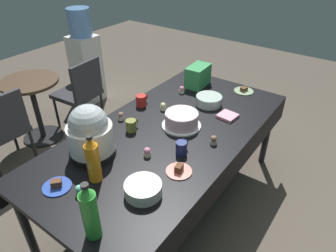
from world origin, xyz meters
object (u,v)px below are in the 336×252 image
cupcake_mint (182,90)px  coffee_mug_navy (182,148)px  cupcake_lemon (121,116)px  coffee_mug_red (141,100)px  soda_bottle_orange_juice (93,160)px  coffee_mug_olive (131,125)px  ceramic_snack_bowl (143,189)px  cupcake_rose (213,140)px  soda_carton (198,76)px  dessert_plate_coral (179,170)px  dessert_plate_sage (244,90)px  dessert_plate_cobalt (57,186)px  glass_salad_bowl (209,100)px  water_cooler (85,59)px  round_cafe_table (34,99)px  maroon_chair_left (1,127)px  maroon_chair_right (81,90)px  cupcake_vanilla (147,152)px  cupcake_berry (80,190)px  cupcake_cocoa (163,107)px  frosted_layer_cake (182,120)px  soda_bottle_lime_soda (90,212)px  slow_cooker (90,133)px

cupcake_mint → coffee_mug_navy: (-0.76, -0.51, 0.02)m
cupcake_lemon → coffee_mug_red: bearing=3.6°
soda_bottle_orange_juice → coffee_mug_olive: soda_bottle_orange_juice is taller
ceramic_snack_bowl → cupcake_lemon: bearing=51.8°
cupcake_rose → ceramic_snack_bowl: bearing=172.1°
cupcake_lemon → soda_carton: size_ratio=0.26×
dessert_plate_coral → coffee_mug_red: (0.52, 0.75, 0.04)m
dessert_plate_sage → dessert_plate_cobalt: dessert_plate_cobalt is taller
glass_salad_bowl → cupcake_rose: glass_salad_bowl is taller
coffee_mug_navy → coffee_mug_red: (0.36, 0.66, 0.00)m
coffee_mug_navy → water_cooler: bearing=64.3°
dessert_plate_sage → soda_carton: bearing=108.4°
round_cafe_table → soda_bottle_orange_juice: bearing=-110.5°
ceramic_snack_bowl → maroon_chair_left: size_ratio=0.26×
dessert_plate_coral → cupcake_rose: size_ratio=2.51×
dessert_plate_sage → maroon_chair_left: 2.31m
dessert_plate_coral → dessert_plate_sage: size_ratio=0.93×
maroon_chair_right → maroon_chair_left: bearing=-180.0°
maroon_chair_right → cupcake_mint: bearing=-81.3°
cupcake_vanilla → maroon_chair_right: bearing=65.4°
dessert_plate_cobalt → water_cooler: bearing=45.5°
cupcake_berry → maroon_chair_left: bearing=79.5°
cupcake_cocoa → frosted_layer_cake: bearing=-113.9°
dessert_plate_sage → coffee_mug_olive: 1.20m
soda_bottle_orange_juice → coffee_mug_navy: (0.52, -0.29, -0.10)m
soda_carton → ceramic_snack_bowl: bearing=-164.3°
soda_bottle_lime_soda → coffee_mug_navy: soda_bottle_lime_soda is taller
soda_carton → maroon_chair_right: bearing=104.5°
cupcake_rose → soda_bottle_orange_juice: soda_bottle_orange_juice is taller
cupcake_lemon → soda_bottle_orange_juice: size_ratio=0.21×
coffee_mug_navy → soda_carton: 1.10m
slow_cooker → glass_salad_bowl: (1.08, -0.30, -0.13)m
frosted_layer_cake → dessert_plate_coral: 0.54m
cupcake_cocoa → soda_bottle_orange_juice: soda_bottle_orange_juice is taller
cupcake_mint → water_cooler: water_cooler is taller
coffee_mug_navy → coffee_mug_olive: (0.01, 0.47, -0.00)m
round_cafe_table → cupcake_cocoa: bearing=-79.2°
dessert_plate_cobalt → soda_bottle_orange_juice: size_ratio=0.54×
ceramic_snack_bowl → cupcake_berry: 0.37m
dessert_plate_sage → cupcake_cocoa: cupcake_cocoa is taller
cupcake_rose → round_cafe_table: cupcake_rose is taller
ceramic_snack_bowl → dessert_plate_coral: ceramic_snack_bowl is taller
cupcake_vanilla → coffee_mug_olive: 0.34m
ceramic_snack_bowl → dessert_plate_coral: (0.28, -0.06, -0.03)m
soda_carton → glass_salad_bowl: bearing=-137.7°
dessert_plate_sage → cupcake_mint: (-0.37, 0.46, 0.02)m
glass_salad_bowl → cupcake_lemon: 0.78m
glass_salad_bowl → cupcake_mint: (0.04, 0.31, -0.01)m
dessert_plate_coral → cupcake_vanilla: size_ratio=2.51×
cupcake_lemon → cupcake_cocoa: bearing=-29.2°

